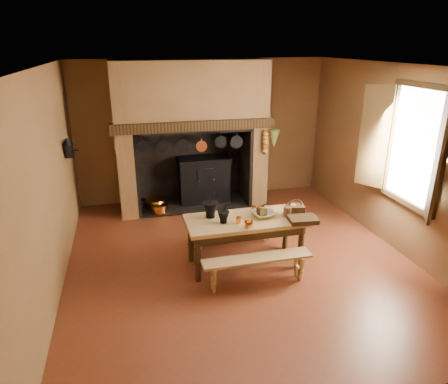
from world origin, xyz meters
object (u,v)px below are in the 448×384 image
object	(u,v)px
work_table	(245,226)
bench_front	(257,264)
coffee_grinder	(262,211)
iron_range	(204,179)
wicker_basket	(295,209)
mixing_bowl	(264,214)

from	to	relation	value
work_table	bench_front	bearing A→B (deg)	-90.00
bench_front	coffee_grinder	size ratio (longest dim) A/B	8.13
iron_range	wicker_basket	size ratio (longest dim) A/B	5.56
work_table	bench_front	world-z (taller)	work_table
coffee_grinder	mixing_bowl	distance (m)	0.06
iron_range	bench_front	distance (m)	3.16
work_table	iron_range	bearing A→B (deg)	91.95
iron_range	mixing_bowl	world-z (taller)	iron_range
work_table	bench_front	xyz separation A→B (m)	(-0.00, -0.56, -0.30)
work_table	bench_front	distance (m)	0.64
work_table	wicker_basket	xyz separation A→B (m)	(0.74, -0.03, 0.19)
bench_front	mixing_bowl	size ratio (longest dim) A/B	4.58
wicker_basket	iron_range	bearing A→B (deg)	120.10
bench_front	wicker_basket	size ratio (longest dim) A/B	5.16
coffee_grinder	wicker_basket	size ratio (longest dim) A/B	0.63
coffee_grinder	mixing_bowl	xyz separation A→B (m)	(0.01, -0.05, -0.03)
coffee_grinder	iron_range	bearing A→B (deg)	86.95
mixing_bowl	wicker_basket	world-z (taller)	wicker_basket
work_table	mixing_bowl	bearing A→B (deg)	1.22
work_table	coffee_grinder	bearing A→B (deg)	12.17
coffee_grinder	mixing_bowl	bearing A→B (deg)	-84.63
iron_range	work_table	size ratio (longest dim) A/B	0.95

